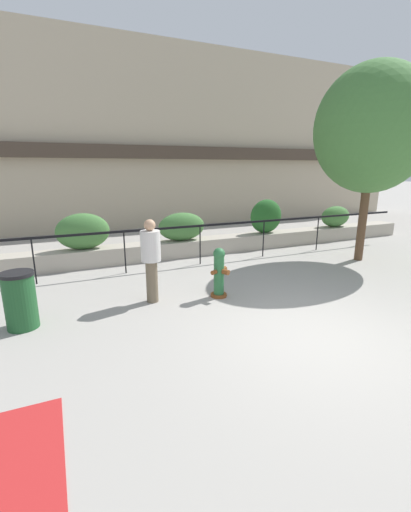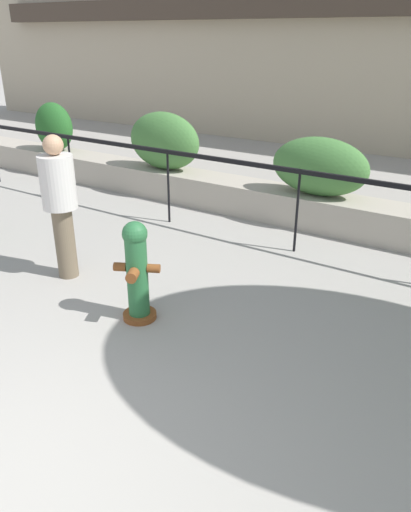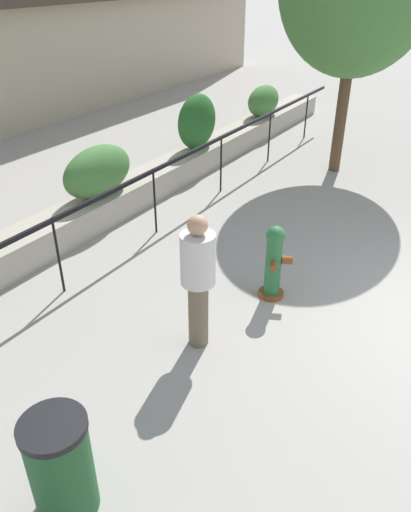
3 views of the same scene
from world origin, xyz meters
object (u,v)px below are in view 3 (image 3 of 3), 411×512
object	(u,v)px
hedge_bush_4	(263,101)
pedestrian	(198,275)
hedge_bush_3	(197,121)
fire_hydrant	(274,262)
hedge_bush_2	(98,171)
trash_bin	(61,467)

from	to	relation	value
hedge_bush_4	pedestrian	xyz separation A→B (m)	(-8.14, -3.32, 0.09)
hedge_bush_3	fire_hydrant	world-z (taller)	hedge_bush_3
hedge_bush_2	pedestrian	world-z (taller)	pedestrian
fire_hydrant	trash_bin	world-z (taller)	fire_hydrant
hedge_bush_4	trash_bin	world-z (taller)	hedge_bush_4
hedge_bush_4	pedestrian	size ratio (longest dim) A/B	0.72
fire_hydrant	trash_bin	size ratio (longest dim) A/B	1.07
hedge_bush_2	fire_hydrant	size ratio (longest dim) A/B	1.38
hedge_bush_2	hedge_bush_4	bearing A→B (deg)	0.00
hedge_bush_2	trash_bin	bearing A→B (deg)	-140.16
hedge_bush_3	pedestrian	xyz separation A→B (m)	(-4.98, -3.32, -0.09)
hedge_bush_2	fire_hydrant	xyz separation A→B (m)	(-0.49, -3.63, -0.38)
hedge_bush_2	hedge_bush_4	world-z (taller)	hedge_bush_2
trash_bin	fire_hydrant	bearing A→B (deg)	-0.87
hedge_bush_3	hedge_bush_4	xyz separation A→B (m)	(3.16, 0.00, -0.19)
hedge_bush_3	trash_bin	size ratio (longest dim) A/B	1.19
hedge_bush_4	trash_bin	xyz separation A→B (m)	(-10.53, -3.57, -0.39)
hedge_bush_2	fire_hydrant	world-z (taller)	hedge_bush_2
hedge_bush_3	pedestrian	size ratio (longest dim) A/B	0.70
pedestrian	hedge_bush_2	bearing A→B (deg)	60.43
hedge_bush_3	hedge_bush_4	bearing A→B (deg)	0.00
hedge_bush_2	pedestrian	size ratio (longest dim) A/B	0.86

